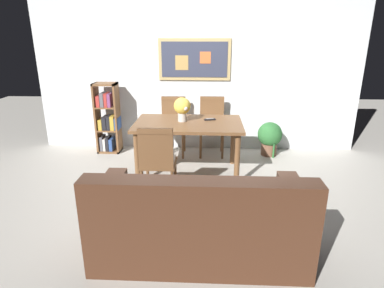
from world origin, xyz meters
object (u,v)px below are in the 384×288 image
potted_ivy (270,137)px  flower_vase (182,107)px  dining_table (188,129)px  dining_chair_far_right (212,121)px  bookshelf (108,120)px  dining_chair_near_left (158,158)px  leather_couch (200,224)px  tv_remote (210,119)px  dining_chair_far_left (173,121)px

potted_ivy → flower_vase: (-1.33, -0.71, 0.62)m
dining_table → dining_chair_far_right: (0.32, 0.80, -0.10)m
dining_table → bookshelf: 1.58m
dining_table → dining_chair_near_left: (-0.30, -0.83, -0.10)m
dining_chair_near_left → bookshelf: 1.95m
bookshelf → dining_chair_far_right: bearing=-0.2°
leather_couch → dining_table: bearing=96.4°
bookshelf → potted_ivy: bookshelf is taller
flower_vase → tv_remote: (0.37, 0.07, -0.18)m
leather_couch → potted_ivy: (1.04, 2.55, -0.01)m
leather_couch → dining_chair_far_left: bearing=100.8°
dining_chair_far_left → dining_chair_far_right: bearing=2.1°
bookshelf → tv_remote: size_ratio=6.94×
dining_chair_far_left → dining_table: bearing=-69.7°
dining_table → dining_chair_far_right: dining_chair_far_right is taller
dining_chair_far_right → dining_chair_far_left: 0.61m
bookshelf → dining_chair_near_left: bearing=-57.2°
dining_table → potted_ivy: bearing=31.5°
leather_couch → bookshelf: bearing=120.9°
leather_couch → potted_ivy: leather_couch is taller
dining_chair_near_left → bookshelf: size_ratio=0.81×
dining_chair_near_left → dining_chair_far_left: size_ratio=1.00×
flower_vase → bookshelf: bearing=149.3°
dining_table → dining_chair_near_left: 0.89m
dining_table → tv_remote: 0.33m
dining_table → dining_chair_near_left: size_ratio=1.58×
dining_chair_near_left → dining_chair_far_left: (0.01, 1.61, 0.00)m
dining_chair_near_left → flower_vase: (0.21, 0.88, 0.38)m
dining_chair_far_left → tv_remote: bearing=-48.5°
dining_table → bookshelf: bookshelf is taller
leather_couch → bookshelf: bookshelf is taller
dining_chair_far_right → flower_vase: 0.93m
leather_couch → tv_remote: (0.09, 1.92, 0.43)m
leather_couch → tv_remote: size_ratio=11.11×
dining_chair_far_left → bookshelf: size_ratio=0.81×
dining_chair_far_right → tv_remote: 0.71m
dining_chair_far_right → tv_remote: (-0.04, -0.68, 0.20)m
dining_chair_far_right → leather_couch: (-0.12, -2.59, -0.22)m
bookshelf → flower_vase: 1.53m
dining_chair_near_left → tv_remote: bearing=58.5°
dining_chair_far_left → potted_ivy: bearing=-0.7°
bookshelf → tv_remote: (1.64, -0.68, 0.21)m
leather_couch → bookshelf: (-1.56, 2.60, 0.22)m
dining_chair_far_right → dining_chair_near_left: 1.75m
dining_chair_near_left → flower_vase: size_ratio=2.82×
dining_chair_near_left → tv_remote: 1.14m
leather_couch → potted_ivy: 2.76m
dining_table → tv_remote: size_ratio=8.85×
potted_ivy → tv_remote: size_ratio=3.64×
dining_chair_far_right → dining_chair_near_left: same height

